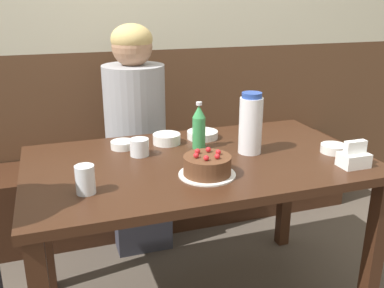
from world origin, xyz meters
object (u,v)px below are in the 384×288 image
Objects in this scene: bowl_rice_small at (334,149)px; bowl_sauce_shallow at (202,135)px; glass_water_tall at (139,147)px; soju_bottle at (199,127)px; napkin_holder at (354,157)px; birthday_cake at (207,166)px; bowl_side_dish at (167,139)px; bench_seat at (153,190)px; bowl_soup_white at (123,145)px; person_pale_blue_shirt at (136,143)px; glass_tumbler_short at (85,180)px; water_pitcher at (251,124)px.

bowl_rice_small is 0.59m from bowl_sauce_shallow.
glass_water_tall is (-0.33, -0.13, 0.02)m from bowl_sauce_shallow.
soju_bottle reaches higher than napkin_holder.
birthday_cake reaches higher than bowl_sauce_shallow.
bowl_side_dish is at bearing 37.24° from glass_water_tall.
bench_seat is 1.34m from napkin_holder.
bench_seat is 0.92m from glass_water_tall.
glass_water_tall is at bearing -65.13° from bowl_soup_white.
glass_water_tall is at bearing 152.94° from napkin_holder.
bowl_side_dish reaches higher than bowl_rice_small.
bench_seat is at bearing 144.04° from person_pale_blue_shirt.
person_pale_blue_shirt reaches higher than glass_tumbler_short.
person_pale_blue_shirt is (0.14, 0.42, -0.14)m from bowl_soup_white.
person_pale_blue_shirt reaches higher than bowl_side_dish.
water_pitcher reaches higher than bowl_rice_small.
bowl_soup_white is 1.30× the size of glass_water_tall.
napkin_holder is 0.76× the size of bowl_sauce_shallow.
water_pitcher is 0.47m from glass_water_tall.
birthday_cake is 1.48× the size of bowl_sauce_shallow.
soju_bottle reaches higher than bowl_sauce_shallow.
water_pitcher is 0.37m from bowl_rice_small.
birthday_cake is 1.72× the size of bowl_side_dish.
bowl_side_dish is at bearing 7.74° from person_pale_blue_shirt.
bowl_sauce_shallow is at bearing 141.74° from bowl_rice_small.
water_pitcher is 0.22m from soju_bottle.
bowl_soup_white is 0.47m from person_pale_blue_shirt.
bowl_rice_small is 1.04m from person_pale_blue_shirt.
bowl_side_dish is at bearing -96.50° from bench_seat.
person_pale_blue_shirt is at bearing 120.46° from bowl_sauce_shallow.
bowl_rice_small is at bearing -18.93° from water_pitcher.
glass_tumbler_short reaches higher than glass_water_tall.
napkin_holder is (0.50, -0.39, -0.06)m from soju_bottle.
soju_bottle reaches higher than bench_seat.
glass_water_tall is at bearing -9.55° from person_pale_blue_shirt.
person_pale_blue_shirt is (-0.24, 0.40, -0.14)m from bowl_sauce_shallow.
napkin_holder is 0.68m from bowl_sauce_shallow.
napkin_holder is at bearing -41.58° from water_pitcher.
bowl_soup_white is 0.08× the size of person_pale_blue_shirt.
bowl_side_dish reaches higher than bench_seat.
water_pitcher is 2.08× the size of bowl_side_dish.
napkin_holder reaches higher than glass_water_tall.
person_pale_blue_shirt is at bearing 108.04° from soju_bottle.
person_pale_blue_shirt is (-0.70, 0.77, -0.14)m from bowl_rice_small.
bowl_side_dish is (-0.30, 0.23, -0.10)m from water_pitcher.
person_pale_blue_shirt reaches higher than napkin_holder.
napkin_holder is 1.39× the size of glass_water_tall.
soju_bottle is 1.67× the size of bowl_side_dish.
birthday_cake is at bearing 169.90° from napkin_holder.
birthday_cake is 1.94× the size of napkin_holder.
birthday_cake is at bearing 7.03° from person_pale_blue_shirt.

